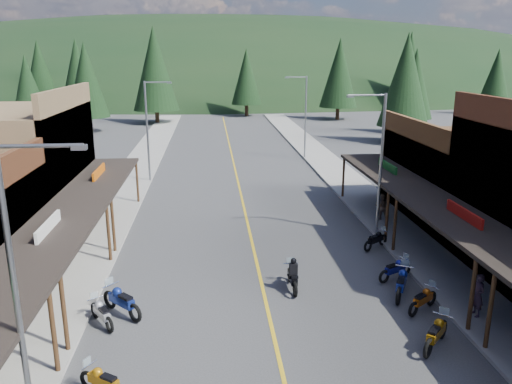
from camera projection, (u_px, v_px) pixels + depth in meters
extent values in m
plane|color=#38383A|center=(268.00, 312.00, 19.98)|extent=(220.00, 220.00, 0.00)
cube|color=gold|center=(239.00, 186.00, 39.17)|extent=(0.15, 90.00, 0.01)
cube|color=gray|center=(126.00, 187.00, 38.39)|extent=(3.40, 94.00, 0.15)
cube|color=gray|center=(347.00, 182.00, 39.92)|extent=(3.40, 94.00, 0.15)
cylinder|color=#472D19|center=(54.00, 333.00, 15.68)|extent=(0.16, 0.16, 3.00)
cube|color=#3F2111|center=(11.00, 232.00, 19.89)|extent=(0.30, 9.00, 6.20)
cube|color=black|center=(49.00, 234.00, 20.04)|extent=(3.20, 9.00, 0.18)
cylinder|color=#472D19|center=(64.00, 314.00, 16.83)|extent=(0.16, 0.16, 3.00)
cylinder|color=#472D19|center=(109.00, 234.00, 24.32)|extent=(0.16, 0.16, 3.00)
cube|color=silver|center=(48.00, 229.00, 19.99)|extent=(0.12, 3.00, 0.70)
cube|color=brown|center=(4.00, 171.00, 28.66)|extent=(8.00, 10.20, 7.00)
cube|color=brown|center=(72.00, 159.00, 28.84)|extent=(0.30, 10.20, 8.20)
cube|color=black|center=(99.00, 177.00, 29.26)|extent=(3.20, 10.20, 0.18)
cylinder|color=#472D19|center=(113.00, 226.00, 25.47)|extent=(0.16, 0.16, 3.00)
cylinder|color=#472D19|center=(137.00, 183.00, 34.11)|extent=(0.16, 0.16, 3.00)
cube|color=#CC590C|center=(99.00, 174.00, 29.21)|extent=(0.12, 3.00, 0.70)
cylinder|color=#472D19|center=(490.00, 312.00, 16.95)|extent=(0.16, 0.16, 3.00)
cube|color=#562B19|center=(499.00, 196.00, 21.41)|extent=(0.30, 9.00, 8.20)
cube|color=black|center=(463.00, 221.00, 21.58)|extent=(3.20, 9.00, 0.18)
cylinder|color=#472D19|center=(472.00, 296.00, 18.10)|extent=(0.16, 0.16, 3.00)
cylinder|color=#472D19|center=(395.00, 225.00, 25.59)|extent=(0.16, 0.16, 3.00)
cube|color=#B2140F|center=(464.00, 216.00, 21.53)|extent=(0.12, 3.00, 0.70)
cube|color=#4C2D16|center=(468.00, 177.00, 31.40)|extent=(8.00, 10.20, 5.00)
cube|color=#4C2D16|center=(410.00, 169.00, 30.90)|extent=(0.30, 10.20, 6.20)
cube|color=black|center=(387.00, 171.00, 30.79)|extent=(3.20, 10.20, 0.18)
cylinder|color=#472D19|center=(387.00, 218.00, 26.74)|extent=(0.16, 0.16, 3.00)
cylinder|color=#472D19|center=(343.00, 178.00, 35.38)|extent=(0.16, 0.16, 3.00)
cube|color=#14591E|center=(387.00, 168.00, 30.74)|extent=(0.12, 3.00, 0.70)
cylinder|color=gray|center=(16.00, 300.00, 12.53)|extent=(0.16, 0.16, 8.00)
cylinder|color=gray|center=(39.00, 146.00, 11.58)|extent=(2.00, 0.10, 0.10)
cube|color=gray|center=(79.00, 147.00, 11.67)|extent=(0.35, 0.18, 0.12)
cylinder|color=gray|center=(147.00, 133.00, 39.41)|extent=(0.16, 0.16, 8.00)
cylinder|color=gray|center=(158.00, 82.00, 38.46)|extent=(2.00, 0.10, 0.10)
cube|color=gray|center=(169.00, 83.00, 38.55)|extent=(0.35, 0.18, 0.12)
cylinder|color=gray|center=(381.00, 167.00, 27.22)|extent=(0.16, 0.16, 8.00)
cylinder|color=gray|center=(367.00, 95.00, 26.09)|extent=(2.00, 0.10, 0.10)
cube|color=gray|center=(350.00, 96.00, 26.03)|extent=(0.35, 0.18, 0.12)
cylinder|color=gray|center=(306.00, 118.00, 48.34)|extent=(0.16, 0.16, 8.00)
cylinder|color=gray|center=(296.00, 77.00, 47.21)|extent=(2.00, 0.10, 0.10)
cube|color=gray|center=(287.00, 78.00, 47.15)|extent=(0.35, 0.18, 0.12)
ellipsoid|color=black|center=(216.00, 89.00, 149.57)|extent=(310.00, 140.00, 60.00)
cylinder|color=black|center=(81.00, 109.00, 84.79)|extent=(0.60, 0.60, 2.00)
cone|color=black|center=(77.00, 71.00, 83.13)|extent=(5.88, 5.88, 10.50)
cylinder|color=black|center=(157.00, 117.00, 74.51)|extent=(0.60, 0.60, 2.00)
cone|color=black|center=(155.00, 69.00, 72.64)|extent=(6.72, 6.72, 12.00)
cylinder|color=black|center=(247.00, 110.00, 83.42)|extent=(0.60, 0.60, 2.00)
cone|color=black|center=(246.00, 76.00, 81.96)|extent=(5.04, 5.04, 9.00)
cylinder|color=black|center=(337.00, 113.00, 78.90)|extent=(0.60, 0.60, 2.00)
cone|color=black|center=(339.00, 73.00, 77.23)|extent=(5.88, 5.88, 10.50)
cylinder|color=black|center=(406.00, 105.00, 91.83)|extent=(0.60, 0.60, 2.00)
cone|color=black|center=(410.00, 66.00, 89.97)|extent=(6.72, 6.72, 12.00)
cylinder|color=black|center=(492.00, 109.00, 85.21)|extent=(0.60, 0.60, 2.00)
cone|color=black|center=(496.00, 76.00, 83.75)|extent=(5.04, 5.04, 9.00)
cylinder|color=black|center=(44.00, 106.00, 89.84)|extent=(0.60, 0.60, 2.00)
cone|color=black|center=(40.00, 70.00, 88.18)|extent=(5.88, 5.88, 10.50)
cylinder|color=black|center=(34.00, 137.00, 56.17)|extent=(0.60, 0.60, 2.00)
cone|color=black|center=(28.00, 92.00, 54.84)|extent=(4.48, 4.48, 8.00)
cylinder|color=black|center=(411.00, 126.00, 65.03)|extent=(0.60, 0.60, 2.00)
cone|color=black|center=(415.00, 83.00, 63.59)|extent=(4.93, 4.93, 8.80)
cylinder|color=black|center=(90.00, 125.00, 66.12)|extent=(0.60, 0.60, 2.00)
cone|color=black|center=(86.00, 80.00, 64.58)|extent=(5.38, 5.38, 9.60)
cylinder|color=black|center=(401.00, 134.00, 57.95)|extent=(0.60, 0.60, 2.00)
cone|color=black|center=(406.00, 80.00, 56.31)|extent=(5.82, 5.82, 10.40)
imported|color=#302334|center=(478.00, 295.00, 19.19)|extent=(0.44, 0.64, 1.72)
imported|color=brown|center=(382.00, 206.00, 30.59)|extent=(0.81, 0.48, 1.65)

